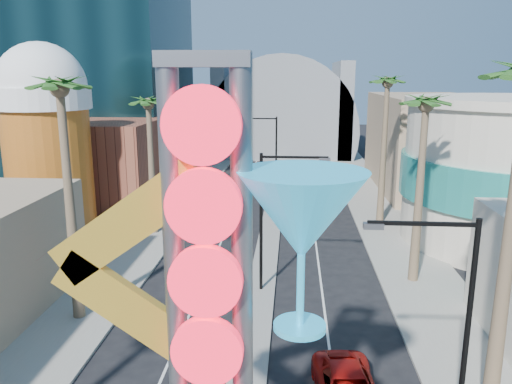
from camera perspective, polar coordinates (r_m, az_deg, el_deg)
sidewalk_west at (r=44.65m, az=-10.43°, el=-2.60°), size 5.00×100.00×0.15m
sidewalk_east at (r=43.92m, az=14.35°, el=-3.07°), size 5.00×100.00×0.15m
median at (r=46.15m, az=2.02°, el=-1.86°), size 1.60×84.00×0.15m
brick_filler_west at (r=48.59m, az=-17.18°, el=3.06°), size 10.00×10.00×8.00m
filler_east at (r=56.81m, az=18.90°, el=5.36°), size 10.00×20.00×10.00m
beer_mug at (r=41.25m, az=-22.86°, el=6.29°), size 7.00×7.00×14.50m
canopy at (r=78.92m, az=3.05°, el=7.57°), size 22.00×16.00×22.00m
neon_sign at (r=10.66m, az=-0.95°, el=-13.53°), size 6.53×2.60×12.55m
streetlight_0 at (r=27.51m, az=1.73°, el=-1.99°), size 3.79×0.25×8.00m
streetlight_1 at (r=51.08m, az=1.72°, el=5.12°), size 3.79×0.25×8.00m
streetlight_2 at (r=17.00m, az=21.60°, el=-13.09°), size 3.45×0.25×8.00m
palm_1 at (r=24.96m, az=-21.41°, el=9.41°), size 2.40×2.40×12.70m
palm_2 at (r=38.14m, az=-12.18°, el=9.02°), size 2.40×2.40×11.20m
palm_3 at (r=49.75m, az=-8.28°, el=10.10°), size 2.40×2.40×11.20m
palm_6 at (r=29.52m, az=18.79°, el=8.33°), size 2.40×2.40×11.70m
palm_7 at (r=41.19m, az=14.76°, el=11.05°), size 2.40×2.40×12.70m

